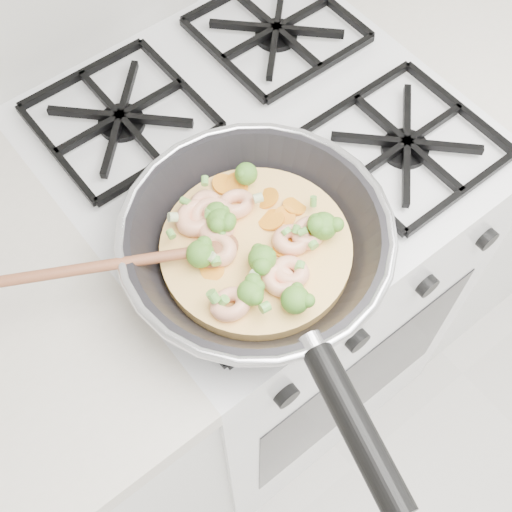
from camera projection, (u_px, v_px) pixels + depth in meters
stove at (260, 275)px, 1.40m from camera, size 0.60×0.60×0.92m
skillet at (256, 247)px, 0.85m from camera, size 0.49×0.53×0.09m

